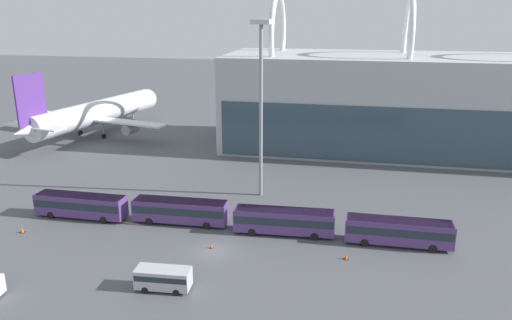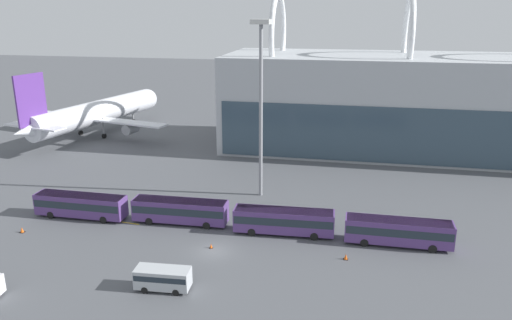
{
  "view_description": "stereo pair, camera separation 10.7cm",
  "coord_description": "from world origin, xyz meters",
  "px_view_note": "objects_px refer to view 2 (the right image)",
  "views": [
    {
      "loc": [
        15.51,
        -51.54,
        27.8
      ],
      "look_at": [
        0.17,
        24.46,
        4.0
      ],
      "focal_mm": 35.0,
      "sensor_mm": 36.0,
      "label": 1
    },
    {
      "loc": [
        15.61,
        -51.51,
        27.8
      ],
      "look_at": [
        0.17,
        24.46,
        4.0
      ],
      "focal_mm": 35.0,
      "sensor_mm": 36.0,
      "label": 2
    }
  ],
  "objects_px": {
    "shuttle_bus_3": "(398,230)",
    "service_van_foreground": "(163,277)",
    "shuttle_bus_1": "(180,210)",
    "traffic_cone_0": "(22,230)",
    "shuttle_bus_2": "(284,220)",
    "traffic_cone_1": "(211,246)",
    "traffic_cone_2": "(346,257)",
    "shuttle_bus_0": "(81,204)",
    "airliner_at_gate_near": "(93,113)",
    "floodlight_mast": "(261,79)",
    "airliner_at_gate_far": "(308,115)"
  },
  "relations": [
    {
      "from": "shuttle_bus_2",
      "to": "shuttle_bus_3",
      "type": "bearing_deg",
      "value": -4.04
    },
    {
      "from": "airliner_at_gate_far",
      "to": "traffic_cone_2",
      "type": "bearing_deg",
      "value": -175.58
    },
    {
      "from": "shuttle_bus_0",
      "to": "service_van_foreground",
      "type": "bearing_deg",
      "value": -39.76
    },
    {
      "from": "floodlight_mast",
      "to": "shuttle_bus_3",
      "type": "bearing_deg",
      "value": -34.2
    },
    {
      "from": "airliner_at_gate_near",
      "to": "shuttle_bus_2",
      "type": "distance_m",
      "value": 64.62
    },
    {
      "from": "shuttle_bus_0",
      "to": "traffic_cone_2",
      "type": "height_order",
      "value": "shuttle_bus_0"
    },
    {
      "from": "airliner_at_gate_near",
      "to": "traffic_cone_0",
      "type": "distance_m",
      "value": 50.96
    },
    {
      "from": "shuttle_bus_2",
      "to": "traffic_cone_0",
      "type": "xyz_separation_m",
      "value": [
        -33.13,
        -6.35,
        -1.58
      ]
    },
    {
      "from": "airliner_at_gate_near",
      "to": "shuttle_bus_0",
      "type": "height_order",
      "value": "airliner_at_gate_near"
    },
    {
      "from": "shuttle_bus_0",
      "to": "traffic_cone_0",
      "type": "bearing_deg",
      "value": -129.33
    },
    {
      "from": "shuttle_bus_1",
      "to": "shuttle_bus_3",
      "type": "xyz_separation_m",
      "value": [
        28.13,
        -0.87,
        0.0
      ]
    },
    {
      "from": "traffic_cone_1",
      "to": "traffic_cone_2",
      "type": "distance_m",
      "value": 16.01
    },
    {
      "from": "shuttle_bus_2",
      "to": "floodlight_mast",
      "type": "xyz_separation_m",
      "value": [
        -5.52,
        12.96,
        15.99
      ]
    },
    {
      "from": "shuttle_bus_3",
      "to": "traffic_cone_2",
      "type": "xyz_separation_m",
      "value": [
        -6.04,
        -4.98,
        -1.57
      ]
    },
    {
      "from": "shuttle_bus_1",
      "to": "traffic_cone_1",
      "type": "distance_m",
      "value": 8.86
    },
    {
      "from": "floodlight_mast",
      "to": "airliner_at_gate_far",
      "type": "bearing_deg",
      "value": 84.96
    },
    {
      "from": "service_van_foreground",
      "to": "floodlight_mast",
      "type": "xyz_separation_m",
      "value": [
        4.69,
        28.45,
        16.53
      ]
    },
    {
      "from": "traffic_cone_2",
      "to": "shuttle_bus_1",
      "type": "bearing_deg",
      "value": 165.16
    },
    {
      "from": "shuttle_bus_3",
      "to": "traffic_cone_0",
      "type": "distance_m",
      "value": 47.6
    },
    {
      "from": "service_van_foreground",
      "to": "traffic_cone_1",
      "type": "xyz_separation_m",
      "value": [
        2.23,
        9.78,
        -1.08
      ]
    },
    {
      "from": "traffic_cone_2",
      "to": "shuttle_bus_3",
      "type": "bearing_deg",
      "value": 39.53
    },
    {
      "from": "airliner_at_gate_far",
      "to": "shuttle_bus_0",
      "type": "height_order",
      "value": "airliner_at_gate_far"
    },
    {
      "from": "floodlight_mast",
      "to": "traffic_cone_0",
      "type": "distance_m",
      "value": 37.99
    },
    {
      "from": "traffic_cone_1",
      "to": "traffic_cone_2",
      "type": "bearing_deg",
      "value": 1.36
    },
    {
      "from": "airliner_at_gate_near",
      "to": "floodlight_mast",
      "type": "distance_m",
      "value": 53.85
    },
    {
      "from": "airliner_at_gate_near",
      "to": "shuttle_bus_1",
      "type": "relative_size",
      "value": 3.38
    },
    {
      "from": "floodlight_mast",
      "to": "traffic_cone_1",
      "type": "distance_m",
      "value": 25.78
    },
    {
      "from": "airliner_at_gate_near",
      "to": "service_van_foreground",
      "type": "relative_size",
      "value": 7.52
    },
    {
      "from": "shuttle_bus_1",
      "to": "floodlight_mast",
      "type": "xyz_separation_m",
      "value": [
        8.54,
        12.44,
        15.99
      ]
    },
    {
      "from": "shuttle_bus_1",
      "to": "traffic_cone_1",
      "type": "height_order",
      "value": "shuttle_bus_1"
    },
    {
      "from": "shuttle_bus_3",
      "to": "service_van_foreground",
      "type": "xyz_separation_m",
      "value": [
        -24.28,
        -15.14,
        -0.54
      ]
    },
    {
      "from": "shuttle_bus_0",
      "to": "traffic_cone_2",
      "type": "bearing_deg",
      "value": -7.41
    },
    {
      "from": "airliner_at_gate_far",
      "to": "traffic_cone_2",
      "type": "distance_m",
      "value": 57.06
    },
    {
      "from": "airliner_at_gate_far",
      "to": "traffic_cone_1",
      "type": "xyz_separation_m",
      "value": [
        -5.79,
        -56.32,
        -4.75
      ]
    },
    {
      "from": "traffic_cone_0",
      "to": "traffic_cone_2",
      "type": "height_order",
      "value": "traffic_cone_2"
    },
    {
      "from": "traffic_cone_0",
      "to": "traffic_cone_2",
      "type": "xyz_separation_m",
      "value": [
        41.15,
        1.02,
        0.01
      ]
    },
    {
      "from": "airliner_at_gate_far",
      "to": "floodlight_mast",
      "type": "distance_m",
      "value": 39.92
    },
    {
      "from": "shuttle_bus_1",
      "to": "traffic_cone_0",
      "type": "xyz_separation_m",
      "value": [
        -19.06,
        -6.87,
        -1.58
      ]
    },
    {
      "from": "airliner_at_gate_near",
      "to": "floodlight_mast",
      "type": "height_order",
      "value": "floodlight_mast"
    },
    {
      "from": "traffic_cone_0",
      "to": "traffic_cone_2",
      "type": "bearing_deg",
      "value": 1.41
    },
    {
      "from": "shuttle_bus_0",
      "to": "traffic_cone_0",
      "type": "relative_size",
      "value": 18.7
    },
    {
      "from": "service_van_foreground",
      "to": "traffic_cone_2",
      "type": "relative_size",
      "value": 8.2
    },
    {
      "from": "airliner_at_gate_near",
      "to": "shuttle_bus_1",
      "type": "xyz_separation_m",
      "value": [
        35.15,
        -41.24,
        -3.27
      ]
    },
    {
      "from": "airliner_at_gate_near",
      "to": "shuttle_bus_3",
      "type": "xyz_separation_m",
      "value": [
        63.28,
        -42.11,
        -3.27
      ]
    },
    {
      "from": "traffic_cone_0",
      "to": "traffic_cone_1",
      "type": "height_order",
      "value": "traffic_cone_0"
    },
    {
      "from": "airliner_at_gate_near",
      "to": "traffic_cone_1",
      "type": "height_order",
      "value": "airliner_at_gate_near"
    },
    {
      "from": "shuttle_bus_0",
      "to": "traffic_cone_1",
      "type": "distance_m",
      "value": 20.91
    },
    {
      "from": "airliner_at_gate_near",
      "to": "traffic_cone_2",
      "type": "bearing_deg",
      "value": -116.68
    },
    {
      "from": "shuttle_bus_1",
      "to": "traffic_cone_2",
      "type": "distance_m",
      "value": 22.91
    },
    {
      "from": "airliner_at_gate_far",
      "to": "shuttle_bus_3",
      "type": "height_order",
      "value": "airliner_at_gate_far"
    }
  ]
}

